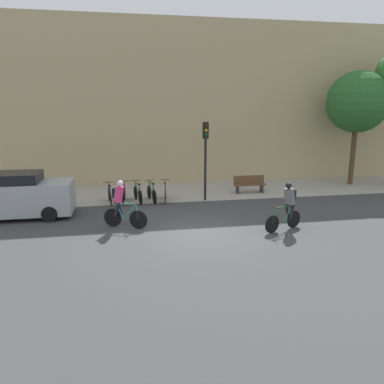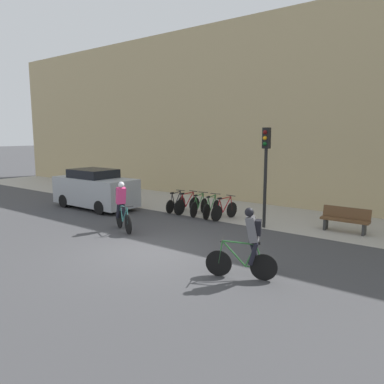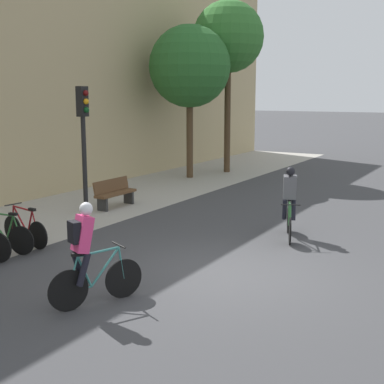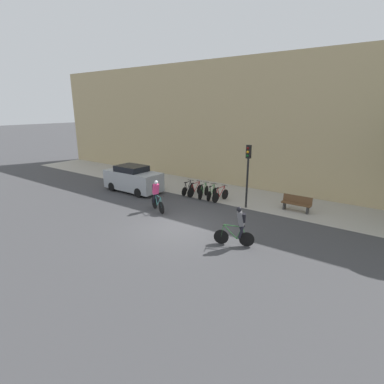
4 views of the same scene
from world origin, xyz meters
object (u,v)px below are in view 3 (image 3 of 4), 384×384
at_px(cyclist_grey, 290,200).
at_px(bench, 115,193).
at_px(cyclist_pink, 87,252).
at_px(parked_bike_3, 3,236).
at_px(traffic_light_pole, 84,132).
at_px(parked_bike_4, 25,229).

relative_size(cyclist_grey, bench, 1.07).
height_order(cyclist_pink, parked_bike_3, cyclist_pink).
relative_size(parked_bike_3, bench, 0.99).
xyz_separation_m(cyclist_grey, bench, (0.60, 5.99, -0.48)).
bearing_deg(bench, traffic_light_pole, -156.27).
bearing_deg(cyclist_grey, bench, 84.28).
height_order(parked_bike_4, traffic_light_pole, traffic_light_pole).
distance_m(parked_bike_4, bench, 4.62).
bearing_deg(traffic_light_pole, cyclist_grey, -67.35).
height_order(cyclist_pink, traffic_light_pole, traffic_light_pole).
bearing_deg(traffic_light_pole, cyclist_pink, -138.51).
bearing_deg(bench, cyclist_grey, -95.72).
distance_m(cyclist_pink, parked_bike_3, 4.02).
xyz_separation_m(cyclist_grey, parked_bike_4, (-3.93, 5.06, -0.55)).
bearing_deg(parked_bike_3, cyclist_pink, -110.68).
bearing_deg(parked_bike_4, cyclist_grey, -52.22).
bearing_deg(parked_bike_4, traffic_light_pole, -6.66).
height_order(traffic_light_pole, bench, traffic_light_pole).
bearing_deg(traffic_light_pole, parked_bike_4, 173.34).
bearing_deg(parked_bike_3, traffic_light_pole, -4.97).
distance_m(cyclist_grey, traffic_light_pole, 5.49).
distance_m(cyclist_grey, parked_bike_3, 6.85).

